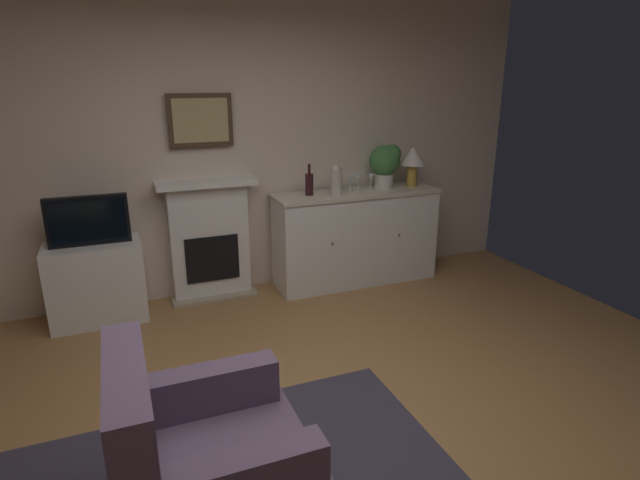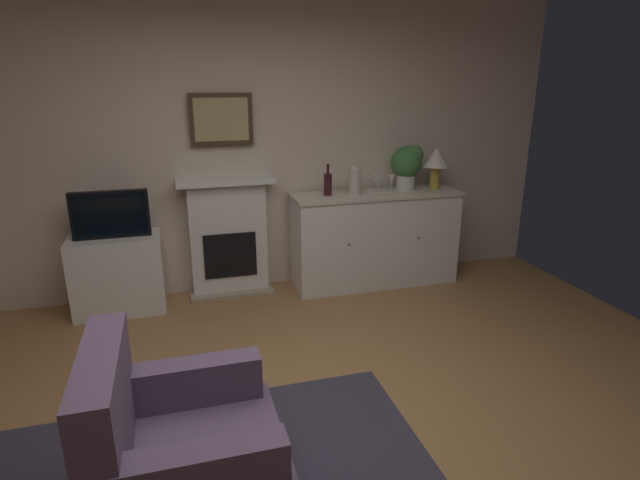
# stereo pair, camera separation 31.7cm
# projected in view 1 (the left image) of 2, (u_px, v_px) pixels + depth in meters

# --- Properties ---
(ground_plane) EXTENTS (6.04, 4.97, 0.10)m
(ground_plane) POSITION_uv_depth(u_px,v_px,m) (335.00, 451.00, 2.89)
(ground_plane) COLOR #9E7042
(ground_plane) RESTS_ON ground
(wall_rear) EXTENTS (6.04, 0.06, 2.75)m
(wall_rear) POSITION_uv_depth(u_px,v_px,m) (228.00, 146.00, 4.62)
(wall_rear) COLOR beige
(wall_rear) RESTS_ON ground_plane
(fireplace_unit) EXTENTS (0.87, 0.30, 1.10)m
(fireplace_unit) POSITION_uv_depth(u_px,v_px,m) (210.00, 240.00, 4.68)
(fireplace_unit) COLOR white
(fireplace_unit) RESTS_ON ground_plane
(framed_picture) EXTENTS (0.55, 0.04, 0.45)m
(framed_picture) POSITION_uv_depth(u_px,v_px,m) (201.00, 120.00, 4.39)
(framed_picture) COLOR #473323
(sideboard_cabinet) EXTENTS (1.63, 0.49, 0.92)m
(sideboard_cabinet) POSITION_uv_depth(u_px,v_px,m) (356.00, 237.00, 5.05)
(sideboard_cabinet) COLOR white
(sideboard_cabinet) RESTS_ON ground_plane
(table_lamp) EXTENTS (0.26, 0.26, 0.40)m
(table_lamp) POSITION_uv_depth(u_px,v_px,m) (413.00, 159.00, 5.04)
(table_lamp) COLOR #B79338
(table_lamp) RESTS_ON sideboard_cabinet
(wine_bottle) EXTENTS (0.08, 0.08, 0.29)m
(wine_bottle) POSITION_uv_depth(u_px,v_px,m) (309.00, 184.00, 4.72)
(wine_bottle) COLOR #331419
(wine_bottle) RESTS_ON sideboard_cabinet
(wine_glass_left) EXTENTS (0.07, 0.07, 0.16)m
(wine_glass_left) POSITION_uv_depth(u_px,v_px,m) (350.00, 180.00, 4.83)
(wine_glass_left) COLOR silver
(wine_glass_left) RESTS_ON sideboard_cabinet
(wine_glass_center) EXTENTS (0.07, 0.07, 0.16)m
(wine_glass_center) POSITION_uv_depth(u_px,v_px,m) (358.00, 178.00, 4.91)
(wine_glass_center) COLOR silver
(wine_glass_center) RESTS_ON sideboard_cabinet
(wine_glass_right) EXTENTS (0.07, 0.07, 0.16)m
(wine_glass_right) POSITION_uv_depth(u_px,v_px,m) (371.00, 178.00, 4.90)
(wine_glass_right) COLOR silver
(wine_glass_right) RESTS_ON sideboard_cabinet
(vase_decorative) EXTENTS (0.11, 0.11, 0.28)m
(vase_decorative) POSITION_uv_depth(u_px,v_px,m) (336.00, 180.00, 4.73)
(vase_decorative) COLOR beige
(vase_decorative) RESTS_ON sideboard_cabinet
(tv_cabinet) EXTENTS (0.75, 0.42, 0.68)m
(tv_cabinet) POSITION_uv_depth(u_px,v_px,m) (97.00, 282.00, 4.25)
(tv_cabinet) COLOR white
(tv_cabinet) RESTS_ON ground_plane
(tv_set) EXTENTS (0.62, 0.07, 0.40)m
(tv_set) POSITION_uv_depth(u_px,v_px,m) (88.00, 221.00, 4.06)
(tv_set) COLOR black
(tv_set) RESTS_ON tv_cabinet
(potted_plant_small) EXTENTS (0.30, 0.30, 0.43)m
(potted_plant_small) POSITION_uv_depth(u_px,v_px,m) (386.00, 162.00, 4.99)
(potted_plant_small) COLOR beige
(potted_plant_small) RESTS_ON sideboard_cabinet
(armchair) EXTENTS (0.81, 0.78, 0.92)m
(armchair) POSITION_uv_depth(u_px,v_px,m) (203.00, 464.00, 2.20)
(armchair) COLOR #604C66
(armchair) RESTS_ON ground_plane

